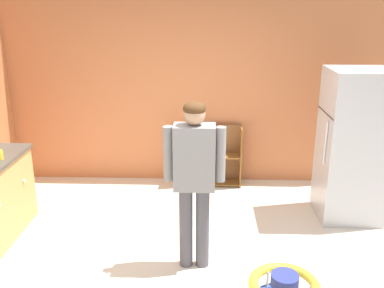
% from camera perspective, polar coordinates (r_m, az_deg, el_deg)
% --- Properties ---
extents(ground_plane, '(12.00, 12.00, 0.00)m').
position_cam_1_polar(ground_plane, '(4.32, -0.60, -16.61)').
color(ground_plane, silver).
rests_on(ground_plane, ground).
extents(back_wall, '(5.20, 0.06, 2.70)m').
position_cam_1_polar(back_wall, '(5.98, 0.38, 7.48)').
color(back_wall, '#C37246').
rests_on(back_wall, ground).
extents(refrigerator, '(0.73, 0.68, 1.78)m').
position_cam_1_polar(refrigerator, '(5.32, 20.61, -0.23)').
color(refrigerator, '#B7BABF').
rests_on(refrigerator, ground).
extents(bookshelf, '(0.80, 0.28, 0.85)m').
position_cam_1_polar(bookshelf, '(6.06, 2.17, -2.06)').
color(bookshelf, brown).
rests_on(bookshelf, ground).
extents(standing_person, '(0.57, 0.22, 1.65)m').
position_cam_1_polar(standing_person, '(3.95, 0.31, -3.74)').
color(standing_person, '#504D56').
rests_on(standing_person, ground).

